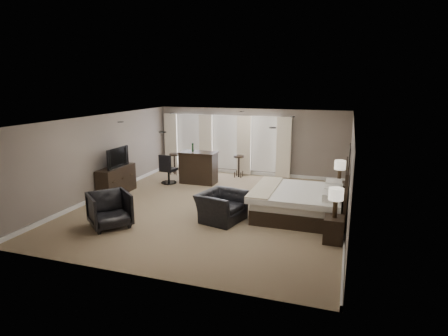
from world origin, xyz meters
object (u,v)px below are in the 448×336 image
(bed, at_px, (303,190))
(lamp_far, at_px, (340,172))
(lamp_near, at_px, (335,203))
(tv, at_px, (115,165))
(bar_stool_left, at_px, (175,164))
(nightstand_near, at_px, (334,230))
(armchair_near, at_px, (221,202))
(desk_chair, at_px, (169,169))
(nightstand_far, at_px, (338,193))
(dresser, at_px, (116,180))
(armchair_far, at_px, (110,208))
(bar_counter, at_px, (199,167))
(bar_stool_right, at_px, (239,166))

(bed, height_order, lamp_far, bed)
(bed, relative_size, lamp_near, 3.49)
(tv, xyz_separation_m, bar_stool_left, (0.62, 3.05, -0.56))
(bed, xyz_separation_m, nightstand_near, (0.89, -1.45, -0.47))
(armchair_near, distance_m, desk_chair, 4.21)
(bar_stool_left, bearing_deg, tv, -101.42)
(nightstand_far, relative_size, dresser, 0.42)
(dresser, xyz_separation_m, armchair_far, (1.51, -2.51, 0.04))
(bar_counter, bearing_deg, lamp_far, -10.54)
(bed, relative_size, bar_counter, 1.80)
(armchair_near, height_order, armchair_far, armchair_near)
(desk_chair, bearing_deg, armchair_near, 141.41)
(bar_stool_left, xyz_separation_m, desk_chair, (0.40, -1.31, 0.12))
(bed, bearing_deg, bar_stool_left, 148.74)
(dresser, relative_size, tv, 1.40)
(armchair_near, xyz_separation_m, desk_chair, (-3.02, 2.93, 0.03))
(dresser, relative_size, armchair_far, 1.59)
(nightstand_far, xyz_separation_m, armchair_near, (-2.89, -2.40, 0.18))
(nightstand_far, bearing_deg, bar_stool_right, 149.46)
(armchair_near, distance_m, bar_counter, 3.87)
(lamp_far, bearing_deg, bed, -121.54)
(bar_counter, distance_m, bar_stool_right, 1.74)
(nightstand_far, xyz_separation_m, bar_counter, (-4.89, 0.91, 0.25))
(bed, xyz_separation_m, tv, (-6.03, 0.24, 0.22))
(bar_stool_left, height_order, bar_stool_right, bar_stool_right)
(dresser, xyz_separation_m, bar_stool_right, (3.16, 3.43, -0.03))
(lamp_far, relative_size, bar_counter, 0.51)
(desk_chair, bearing_deg, dresser, 65.33)
(nightstand_near, height_order, bar_stool_right, bar_stool_right)
(lamp_near, height_order, desk_chair, lamp_near)
(lamp_near, distance_m, dresser, 7.14)
(bed, bearing_deg, nightstand_far, 58.46)
(nightstand_far, distance_m, tv, 7.06)
(dresser, distance_m, armchair_near, 4.21)
(bar_stool_right, bearing_deg, bed, -51.96)
(lamp_far, bearing_deg, bar_stool_right, 149.46)
(lamp_far, relative_size, armchair_far, 0.69)
(nightstand_near, xyz_separation_m, bar_stool_right, (-3.76, 5.12, 0.13))
(nightstand_near, height_order, armchair_far, armchair_far)
(nightstand_near, distance_m, tv, 7.16)
(nightstand_far, relative_size, bar_counter, 0.50)
(lamp_far, xyz_separation_m, bar_counter, (-4.89, 0.91, -0.42))
(bed, height_order, bar_counter, bed)
(nightstand_far, xyz_separation_m, armchair_far, (-5.41, -3.73, 0.16))
(lamp_near, bearing_deg, nightstand_far, 90.00)
(armchair_far, bearing_deg, tv, 70.88)
(lamp_near, height_order, bar_counter, lamp_near)
(tv, bearing_deg, bar_counter, -43.63)
(tv, xyz_separation_m, armchair_near, (4.03, -1.19, -0.47))
(armchair_near, bearing_deg, bar_stool_right, 24.59)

